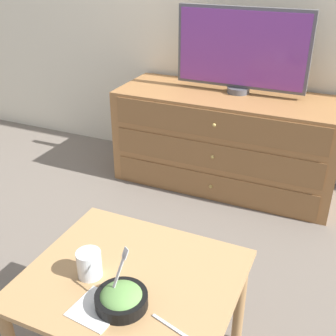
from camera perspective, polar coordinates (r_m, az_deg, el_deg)
The scene contains 8 objects.
ground_plane at distance 3.39m, azimuth 7.31°, elevation 0.82°, with size 12.00×12.00×0.00m, color #70665B.
dresser at distance 2.96m, azimuth 7.78°, elevation 3.70°, with size 1.50×0.57×0.66m.
tv at distance 2.83m, azimuth 9.94°, elevation 15.46°, with size 0.86×0.15×0.54m.
coffee_table at distance 1.60m, azimuth -4.85°, elevation -16.44°, with size 0.75×0.65×0.49m.
takeout_bowl at distance 1.43m, azimuth -6.34°, elevation -17.16°, with size 0.17×0.17×0.20m.
drink_cup at distance 1.54m, azimuth -10.59°, elevation -12.83°, with size 0.09×0.09×0.10m.
napkin at distance 1.45m, azimuth -9.61°, elevation -18.27°, with size 0.17×0.17×0.00m.
knife at distance 1.37m, azimuth 1.05°, elevation -21.07°, with size 0.18×0.06×0.01m.
Camera 1 is at (0.82, -2.92, 1.52)m, focal length 45.00 mm.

